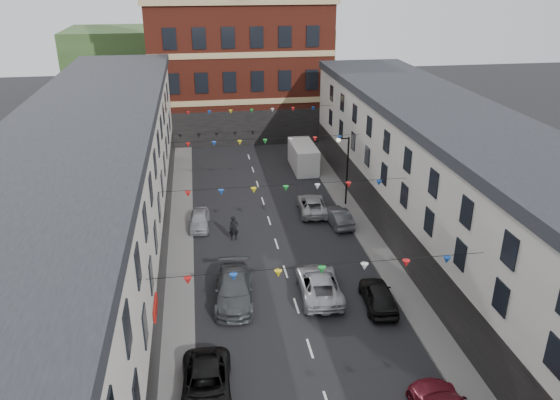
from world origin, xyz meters
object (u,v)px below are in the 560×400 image
street_lamp (345,162)px  white_van (303,157)px  car_left_e (199,220)px  moving_car (319,284)px  car_right_d (378,296)px  car_right_f (312,205)px  car_right_e (338,216)px  pedestrian (234,228)px  car_left_c (206,385)px  car_left_d (234,289)px

street_lamp → white_van: size_ratio=1.05×
car_left_e → moving_car: (7.06, -10.67, 0.10)m
car_right_d → car_right_f: bearing=-80.8°
car_right_e → car_right_f: 2.95m
car_right_f → pedestrian: (-6.71, -3.96, 0.28)m
moving_car → white_van: (3.40, 22.54, 0.51)m
car_right_e → white_van: 12.98m
car_left_e → car_right_f: (9.19, 1.42, 0.02)m
white_van → pedestrian: size_ratio=3.02×
street_lamp → car_left_c: bearing=-120.2°
car_right_f → moving_car: moving_car is taller
moving_car → pedestrian: 9.35m
car_right_e → moving_car: (-3.64, -9.57, 0.09)m
car_left_c → pedestrian: 16.06m
car_left_d → pedestrian: 8.01m
car_right_e → street_lamp: bearing=-116.1°
car_left_d → car_right_e: bearing=51.4°
car_left_c → car_right_f: (9.21, 19.82, -0.04)m
car_right_e → car_right_f: size_ratio=0.84×
car_right_f → moving_car: 12.28m
street_lamp → car_left_c: size_ratio=1.18×
pedestrian → car_right_d: bearing=-53.8°
pedestrian → car_left_c: bearing=-101.0°
car_right_e → white_van: size_ratio=0.70×
car_left_c → car_right_d: size_ratio=1.20×
car_right_e → car_right_f: car_right_f is taller
car_left_c → car_left_e: bearing=92.2°
car_right_f → moving_car: (-2.13, -12.10, 0.09)m
car_right_d → moving_car: (-3.20, 1.74, 0.03)m
car_left_c → car_left_e: 18.39m
street_lamp → car_left_e: 12.68m
street_lamp → car_left_e: size_ratio=1.59×
street_lamp → car_right_e: (-1.32, -3.45, -3.24)m
car_left_c → pedestrian: bearing=83.3°
street_lamp → pedestrian: bearing=-152.9°
car_left_c → car_left_d: car_left_d is taller
car_right_d → car_right_f: 13.88m
car_left_c → car_right_e: car_left_c is taller
car_right_d → car_right_e: 11.32m
car_right_f → pedestrian: pedestrian is taller
street_lamp → car_left_c: 24.20m
street_lamp → car_right_f: size_ratio=1.26×
car_left_e → pedestrian: 3.55m
car_left_c → car_left_e: (0.03, 18.39, -0.06)m
car_right_e → car_right_d: bearing=82.7°
car_left_c → car_right_f: size_ratio=1.06×
car_left_e → car_left_c: bearing=-86.1°
car_left_c → white_van: size_ratio=0.89×
car_left_c → car_left_e: size_ratio=1.34×
car_left_c → car_right_d: car_right_d is taller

